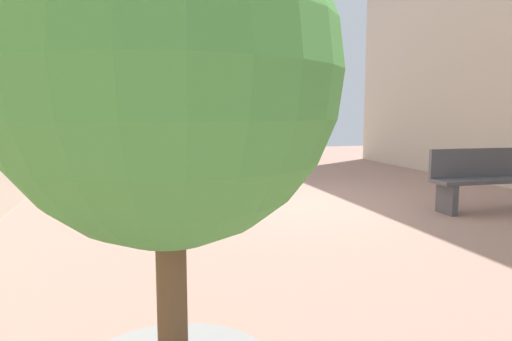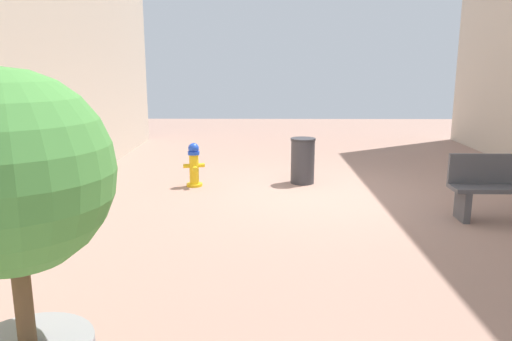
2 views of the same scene
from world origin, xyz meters
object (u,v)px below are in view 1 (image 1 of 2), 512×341
trash_bin (266,171)px  planter_tree (168,140)px  fire_hydrant (153,179)px  bench_near (485,178)px

trash_bin → planter_tree: bearing=71.0°
fire_hydrant → planter_tree: (0.19, 6.16, 1.00)m
bench_near → planter_tree: (5.09, 4.26, 0.91)m
fire_hydrant → planter_tree: planter_tree is taller
bench_near → trash_bin: (2.87, -2.18, -0.07)m
planter_tree → trash_bin: size_ratio=2.59×
planter_tree → trash_bin: (-2.22, -6.44, -0.97)m
fire_hydrant → planter_tree: size_ratio=0.36×
fire_hydrant → trash_bin: trash_bin is taller
bench_near → trash_bin: bearing=-37.3°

